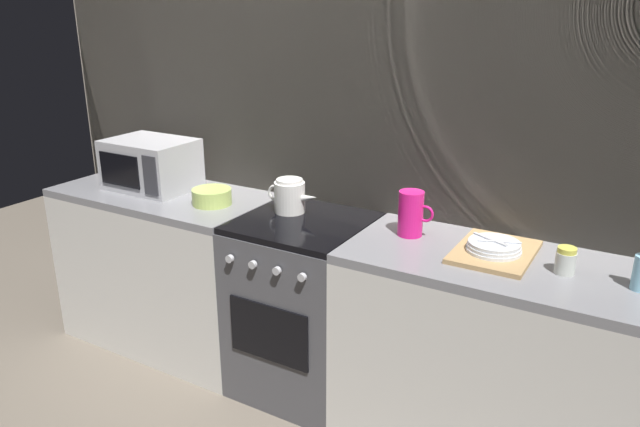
{
  "coord_description": "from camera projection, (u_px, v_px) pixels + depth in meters",
  "views": [
    {
      "loc": [
        1.42,
        -2.27,
        1.87
      ],
      "look_at": [
        0.09,
        0.0,
        0.95
      ],
      "focal_mm": 34.03,
      "sensor_mm": 36.0,
      "label": 1
    }
  ],
  "objects": [
    {
      "name": "ground_plane",
      "position": [
        305.0,
        383.0,
        3.15
      ],
      "size": [
        8.0,
        8.0,
        0.0
      ],
      "primitive_type": "plane",
      "color": "#6B6054"
    },
    {
      "name": "back_wall",
      "position": [
        337.0,
        145.0,
        3.01
      ],
      "size": [
        3.6,
        0.05,
        2.4
      ],
      "color": "#A39989",
      "rests_on": "ground_plane"
    },
    {
      "name": "counter_left",
      "position": [
        169.0,
        268.0,
        3.43
      ],
      "size": [
        1.2,
        0.6,
        0.9
      ],
      "color": "silver",
      "rests_on": "ground_plane"
    },
    {
      "name": "stove_unit",
      "position": [
        304.0,
        306.0,
        3.0
      ],
      "size": [
        0.6,
        0.63,
        0.9
      ],
      "color": "#4C4C51",
      "rests_on": "ground_plane"
    },
    {
      "name": "counter_right",
      "position": [
        484.0,
        357.0,
        2.57
      ],
      "size": [
        1.2,
        0.6,
        0.9
      ],
      "color": "silver",
      "rests_on": "ground_plane"
    },
    {
      "name": "microwave",
      "position": [
        151.0,
        164.0,
        3.3
      ],
      "size": [
        0.46,
        0.35,
        0.27
      ],
      "color": "#B2B2B7",
      "rests_on": "counter_left"
    },
    {
      "name": "kettle",
      "position": [
        290.0,
        196.0,
        2.94
      ],
      "size": [
        0.28,
        0.15,
        0.17
      ],
      "color": "white",
      "rests_on": "stove_unit"
    },
    {
      "name": "mixing_bowl",
      "position": [
        212.0,
        197.0,
        3.06
      ],
      "size": [
        0.2,
        0.2,
        0.08
      ],
      "primitive_type": "cylinder",
      "color": "#B7D166",
      "rests_on": "counter_left"
    },
    {
      "name": "pitcher",
      "position": [
        411.0,
        213.0,
        2.64
      ],
      "size": [
        0.16,
        0.11,
        0.2
      ],
      "color": "#E5197A",
      "rests_on": "counter_right"
    },
    {
      "name": "dish_pile",
      "position": [
        494.0,
        249.0,
        2.45
      ],
      "size": [
        0.3,
        0.4,
        0.07
      ],
      "color": "tan",
      "rests_on": "counter_right"
    },
    {
      "name": "spice_jar",
      "position": [
        566.0,
        261.0,
        2.27
      ],
      "size": [
        0.08,
        0.08,
        0.1
      ],
      "color": "silver",
      "rests_on": "counter_right"
    }
  ]
}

